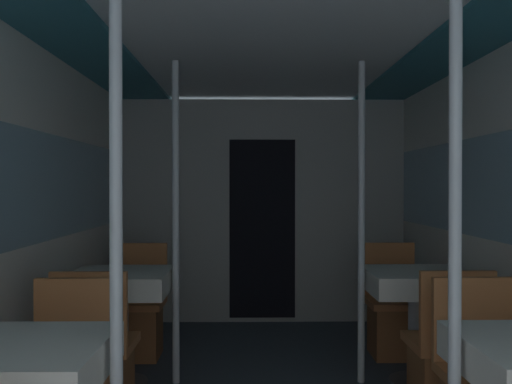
{
  "coord_description": "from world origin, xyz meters",
  "views": [
    {
      "loc": [
        -0.14,
        -1.25,
        1.33
      ],
      "look_at": [
        -0.09,
        2.55,
        1.29
      ],
      "focal_mm": 40.0,
      "sensor_mm": 36.0,
      "label": 1
    }
  ],
  "objects_px": {
    "dining_table_right_1": "(416,288)",
    "chair_right_far_1": "(394,320)",
    "support_pole_left_0": "(116,253)",
    "chair_right_near_1": "(447,369)",
    "support_pole_right_0": "(455,252)",
    "dining_table_left_0": "(14,374)",
    "support_pole_left_1": "(176,222)",
    "chair_left_near_1": "(97,371)",
    "support_pole_right_1": "(361,222)",
    "dining_table_left_1": "(120,289)",
    "chair_left_far_1": "(137,321)"
  },
  "relations": [
    {
      "from": "support_pole_left_0",
      "to": "chair_left_near_1",
      "type": "distance_m",
      "value": 1.45
    },
    {
      "from": "support_pole_left_1",
      "to": "chair_right_near_1",
      "type": "relative_size",
      "value": 2.5
    },
    {
      "from": "support_pole_left_0",
      "to": "dining_table_left_1",
      "type": "height_order",
      "value": "support_pole_left_0"
    },
    {
      "from": "dining_table_right_1",
      "to": "chair_right_far_1",
      "type": "distance_m",
      "value": 0.7
    },
    {
      "from": "dining_table_left_0",
      "to": "chair_left_near_1",
      "type": "relative_size",
      "value": 0.87
    },
    {
      "from": "chair_right_near_1",
      "to": "chair_right_far_1",
      "type": "distance_m",
      "value": 1.19
    },
    {
      "from": "chair_left_far_1",
      "to": "chair_right_near_1",
      "type": "relative_size",
      "value": 1.0
    },
    {
      "from": "support_pole_left_1",
      "to": "support_pole_right_1",
      "type": "height_order",
      "value": "same"
    },
    {
      "from": "chair_left_far_1",
      "to": "support_pole_right_1",
      "type": "bearing_deg",
      "value": 159.92
    },
    {
      "from": "dining_table_left_0",
      "to": "support_pole_right_1",
      "type": "xyz_separation_m",
      "value": [
        1.63,
        1.74,
        0.45
      ]
    },
    {
      "from": "support_pole_right_1",
      "to": "chair_right_near_1",
      "type": "bearing_deg",
      "value": -57.81
    },
    {
      "from": "support_pole_left_1",
      "to": "chair_right_near_1",
      "type": "xyz_separation_m",
      "value": [
        1.63,
        -0.6,
        -0.81
      ]
    },
    {
      "from": "dining_table_left_0",
      "to": "support_pole_left_1",
      "type": "distance_m",
      "value": 1.84
    },
    {
      "from": "support_pole_left_0",
      "to": "chair_right_near_1",
      "type": "distance_m",
      "value": 2.15
    },
    {
      "from": "chair_left_far_1",
      "to": "support_pole_right_0",
      "type": "height_order",
      "value": "support_pole_right_0"
    },
    {
      "from": "support_pole_right_0",
      "to": "support_pole_right_1",
      "type": "height_order",
      "value": "same"
    },
    {
      "from": "support_pole_left_1",
      "to": "dining_table_right_1",
      "type": "distance_m",
      "value": 1.69
    },
    {
      "from": "support_pole_left_0",
      "to": "support_pole_right_1",
      "type": "height_order",
      "value": "same"
    },
    {
      "from": "dining_table_right_1",
      "to": "chair_right_near_1",
      "type": "xyz_separation_m",
      "value": [
        0.0,
        -0.6,
        -0.36
      ]
    },
    {
      "from": "support_pole_right_1",
      "to": "chair_left_far_1",
      "type": "bearing_deg",
      "value": 159.92
    },
    {
      "from": "dining_table_right_1",
      "to": "chair_right_near_1",
      "type": "height_order",
      "value": "chair_right_near_1"
    },
    {
      "from": "chair_left_near_1",
      "to": "chair_left_far_1",
      "type": "bearing_deg",
      "value": 90.0
    },
    {
      "from": "dining_table_left_1",
      "to": "chair_left_far_1",
      "type": "distance_m",
      "value": 0.7
    },
    {
      "from": "dining_table_left_1",
      "to": "support_pole_right_1",
      "type": "distance_m",
      "value": 1.69
    },
    {
      "from": "chair_right_far_1",
      "to": "support_pole_right_1",
      "type": "height_order",
      "value": "support_pole_right_1"
    },
    {
      "from": "dining_table_right_1",
      "to": "chair_right_far_1",
      "type": "height_order",
      "value": "chair_right_far_1"
    },
    {
      "from": "dining_table_left_1",
      "to": "support_pole_right_0",
      "type": "distance_m",
      "value": 2.43
    },
    {
      "from": "support_pole_right_0",
      "to": "dining_table_right_1",
      "type": "bearing_deg",
      "value": 77.83
    },
    {
      "from": "chair_left_near_1",
      "to": "chair_left_far_1",
      "type": "xyz_separation_m",
      "value": [
        0.0,
        1.19,
        0.0
      ]
    },
    {
      "from": "dining_table_left_1",
      "to": "dining_table_left_0",
      "type": "bearing_deg",
      "value": -90.0
    },
    {
      "from": "dining_table_left_0",
      "to": "support_pole_right_0",
      "type": "bearing_deg",
      "value": -0.0
    },
    {
      "from": "chair_left_far_1",
      "to": "support_pole_left_0",
      "type": "bearing_deg",
      "value": 99.12
    },
    {
      "from": "chair_left_far_1",
      "to": "dining_table_right_1",
      "type": "xyz_separation_m",
      "value": [
        2.01,
        -0.6,
        0.36
      ]
    },
    {
      "from": "support_pole_left_1",
      "to": "dining_table_right_1",
      "type": "height_order",
      "value": "support_pole_left_1"
    },
    {
      "from": "dining_table_left_0",
      "to": "chair_right_near_1",
      "type": "distance_m",
      "value": 2.34
    },
    {
      "from": "dining_table_right_1",
      "to": "dining_table_left_0",
      "type": "bearing_deg",
      "value": -139.05
    },
    {
      "from": "dining_table_left_1",
      "to": "chair_left_far_1",
      "type": "xyz_separation_m",
      "value": [
        0.0,
        0.6,
        -0.36
      ]
    },
    {
      "from": "dining_table_right_1",
      "to": "chair_left_near_1",
      "type": "bearing_deg",
      "value": -163.45
    },
    {
      "from": "chair_left_far_1",
      "to": "chair_right_far_1",
      "type": "relative_size",
      "value": 1.0
    },
    {
      "from": "support_pole_right_0",
      "to": "chair_right_far_1",
      "type": "relative_size",
      "value": 2.5
    },
    {
      "from": "dining_table_left_0",
      "to": "support_pole_left_0",
      "type": "xyz_separation_m",
      "value": [
        0.38,
        -0.0,
        0.45
      ]
    },
    {
      "from": "support_pole_left_0",
      "to": "dining_table_right_1",
      "type": "bearing_deg",
      "value": 46.86
    },
    {
      "from": "chair_left_near_1",
      "to": "support_pole_right_0",
      "type": "xyz_separation_m",
      "value": [
        1.63,
        -1.14,
        0.81
      ]
    },
    {
      "from": "dining_table_left_1",
      "to": "support_pole_right_1",
      "type": "height_order",
      "value": "support_pole_right_1"
    },
    {
      "from": "support_pole_right_0",
      "to": "chair_right_far_1",
      "type": "distance_m",
      "value": 2.5
    },
    {
      "from": "support_pole_left_1",
      "to": "support_pole_left_0",
      "type": "bearing_deg",
      "value": -90.0
    },
    {
      "from": "chair_right_far_1",
      "to": "chair_left_near_1",
      "type": "bearing_deg",
      "value": 30.72
    },
    {
      "from": "chair_left_near_1",
      "to": "chair_right_near_1",
      "type": "distance_m",
      "value": 2.01
    },
    {
      "from": "dining_table_right_1",
      "to": "support_pole_right_1",
      "type": "distance_m",
      "value": 0.58
    },
    {
      "from": "support_pole_left_0",
      "to": "support_pole_right_0",
      "type": "bearing_deg",
      "value": 0.0
    }
  ]
}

